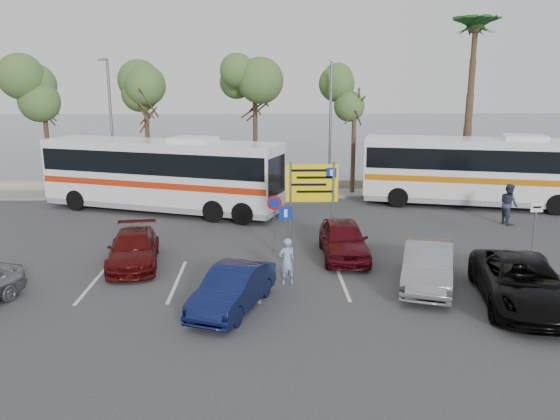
{
  "coord_description": "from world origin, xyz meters",
  "views": [
    {
      "loc": [
        -1.05,
        -19.24,
        6.81
      ],
      "look_at": [
        -0.35,
        3.0,
        1.6
      ],
      "focal_mm": 35.0,
      "sensor_mm": 36.0,
      "label": 1
    }
  ],
  "objects_px": {
    "coach_bus_right": "(483,173)",
    "pedestrian_far": "(509,204)",
    "car_red": "(343,239)",
    "pedestrian_near": "(287,261)",
    "car_maroon": "(134,249)",
    "direction_sign": "(312,190)",
    "suv_black": "(523,283)",
    "car_silver_b": "(428,265)",
    "street_lamp_left": "(111,121)",
    "car_blue": "(233,289)",
    "street_lamp_right": "(331,121)",
    "coach_bus_left": "(161,177)"
  },
  "relations": [
    {
      "from": "car_blue",
      "to": "pedestrian_near",
      "type": "distance_m",
      "value": 2.69
    },
    {
      "from": "car_blue",
      "to": "car_silver_b",
      "type": "distance_m",
      "value": 6.75
    },
    {
      "from": "pedestrian_near",
      "to": "suv_black",
      "type": "bearing_deg",
      "value": 143.4
    },
    {
      "from": "car_red",
      "to": "pedestrian_near",
      "type": "xyz_separation_m",
      "value": [
        -2.38,
        -2.96,
        0.09
      ]
    },
    {
      "from": "coach_bus_left",
      "to": "car_blue",
      "type": "relative_size",
      "value": 3.3
    },
    {
      "from": "car_maroon",
      "to": "car_red",
      "type": "height_order",
      "value": "car_red"
    },
    {
      "from": "street_lamp_left",
      "to": "car_blue",
      "type": "height_order",
      "value": "street_lamp_left"
    },
    {
      "from": "car_maroon",
      "to": "direction_sign",
      "type": "bearing_deg",
      "value": 10.37
    },
    {
      "from": "direction_sign",
      "to": "car_silver_b",
      "type": "bearing_deg",
      "value": -54.7
    },
    {
      "from": "street_lamp_right",
      "to": "pedestrian_near",
      "type": "xyz_separation_m",
      "value": [
        -3.25,
        -14.97,
        -3.77
      ]
    },
    {
      "from": "suv_black",
      "to": "pedestrian_near",
      "type": "xyz_separation_m",
      "value": [
        -7.25,
        2.04,
        0.08
      ]
    },
    {
      "from": "direction_sign",
      "to": "car_silver_b",
      "type": "relative_size",
      "value": 0.8
    },
    {
      "from": "street_lamp_right",
      "to": "suv_black",
      "type": "xyz_separation_m",
      "value": [
        4.0,
        -17.02,
        -3.85
      ]
    },
    {
      "from": "car_maroon",
      "to": "pedestrian_near",
      "type": "relative_size",
      "value": 2.68
    },
    {
      "from": "car_maroon",
      "to": "pedestrian_far",
      "type": "xyz_separation_m",
      "value": [
        17.0,
        5.69,
        0.36
      ]
    },
    {
      "from": "street_lamp_right",
      "to": "car_red",
      "type": "distance_m",
      "value": 12.65
    },
    {
      "from": "direction_sign",
      "to": "pedestrian_near",
      "type": "xyz_separation_m",
      "value": [
        -1.26,
        -4.65,
        -1.6
      ]
    },
    {
      "from": "street_lamp_right",
      "to": "pedestrian_near",
      "type": "distance_m",
      "value": 15.78
    },
    {
      "from": "street_lamp_right",
      "to": "car_maroon",
      "type": "height_order",
      "value": "street_lamp_right"
    },
    {
      "from": "car_blue",
      "to": "direction_sign",
      "type": "bearing_deg",
      "value": 86.61
    },
    {
      "from": "street_lamp_left",
      "to": "pedestrian_far",
      "type": "bearing_deg",
      "value": -18.48
    },
    {
      "from": "street_lamp_left",
      "to": "coach_bus_right",
      "type": "bearing_deg",
      "value": -8.32
    },
    {
      "from": "direction_sign",
      "to": "car_maroon",
      "type": "distance_m",
      "value": 7.61
    },
    {
      "from": "suv_black",
      "to": "pedestrian_far",
      "type": "xyz_separation_m",
      "value": [
        4.0,
        10.0,
        0.25
      ]
    },
    {
      "from": "car_red",
      "to": "pedestrian_near",
      "type": "distance_m",
      "value": 3.8
    },
    {
      "from": "pedestrian_far",
      "to": "car_silver_b",
      "type": "bearing_deg",
      "value": 135.65
    },
    {
      "from": "street_lamp_left",
      "to": "street_lamp_right",
      "type": "height_order",
      "value": "same"
    },
    {
      "from": "direction_sign",
      "to": "coach_bus_left",
      "type": "relative_size",
      "value": 0.27
    },
    {
      "from": "car_blue",
      "to": "coach_bus_left",
      "type": "bearing_deg",
      "value": 129.51
    },
    {
      "from": "street_lamp_right",
      "to": "car_red",
      "type": "xyz_separation_m",
      "value": [
        -0.87,
        -12.02,
        -3.86
      ]
    },
    {
      "from": "car_blue",
      "to": "street_lamp_right",
      "type": "bearing_deg",
      "value": 94.4
    },
    {
      "from": "direction_sign",
      "to": "coach_bus_right",
      "type": "bearing_deg",
      "value": 35.25
    },
    {
      "from": "pedestrian_near",
      "to": "pedestrian_far",
      "type": "distance_m",
      "value": 13.78
    },
    {
      "from": "coach_bus_right",
      "to": "pedestrian_far",
      "type": "relative_size",
      "value": 6.62
    },
    {
      "from": "car_red",
      "to": "car_silver_b",
      "type": "height_order",
      "value": "car_silver_b"
    },
    {
      "from": "pedestrian_near",
      "to": "car_maroon",
      "type": "bearing_deg",
      "value": -42.33
    },
    {
      "from": "car_maroon",
      "to": "suv_black",
      "type": "height_order",
      "value": "suv_black"
    },
    {
      "from": "car_silver_b",
      "to": "direction_sign",
      "type": "bearing_deg",
      "value": 143.04
    },
    {
      "from": "suv_black",
      "to": "pedestrian_far",
      "type": "relative_size",
      "value": 2.69
    },
    {
      "from": "street_lamp_left",
      "to": "suv_black",
      "type": "height_order",
      "value": "street_lamp_left"
    },
    {
      "from": "car_blue",
      "to": "pedestrian_far",
      "type": "bearing_deg",
      "value": 58.34
    },
    {
      "from": "car_red",
      "to": "car_silver_b",
      "type": "xyz_separation_m",
      "value": [
        2.4,
        -3.28,
        0.0
      ]
    },
    {
      "from": "street_lamp_left",
      "to": "car_blue",
      "type": "xyz_separation_m",
      "value": [
        8.0,
        -17.02,
        -3.94
      ]
    },
    {
      "from": "car_maroon",
      "to": "car_silver_b",
      "type": "bearing_deg",
      "value": -22.3
    },
    {
      "from": "coach_bus_left",
      "to": "suv_black",
      "type": "xyz_separation_m",
      "value": [
        13.5,
        -13.26,
        -1.14
      ]
    },
    {
      "from": "street_lamp_left",
      "to": "street_lamp_right",
      "type": "distance_m",
      "value": 13.0
    },
    {
      "from": "street_lamp_right",
      "to": "car_silver_b",
      "type": "relative_size",
      "value": 1.77
    },
    {
      "from": "car_red",
      "to": "pedestrian_far",
      "type": "relative_size",
      "value": 2.17
    },
    {
      "from": "pedestrian_far",
      "to": "car_blue",
      "type": "bearing_deg",
      "value": 121.2
    },
    {
      "from": "car_red",
      "to": "car_silver_b",
      "type": "distance_m",
      "value": 4.07
    }
  ]
}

